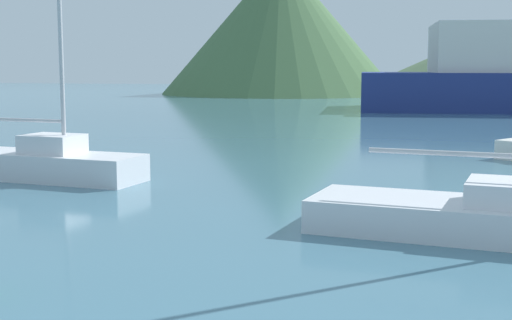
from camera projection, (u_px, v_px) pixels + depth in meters
name	position (u px, v px, depth m)	size (l,w,h in m)	color
sailboat_middle	(53.00, 161.00, 19.79)	(5.28, 2.18, 8.94)	silver
hill_west	(280.00, 25.00, 81.92)	(27.40, 27.40, 15.76)	#476B42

